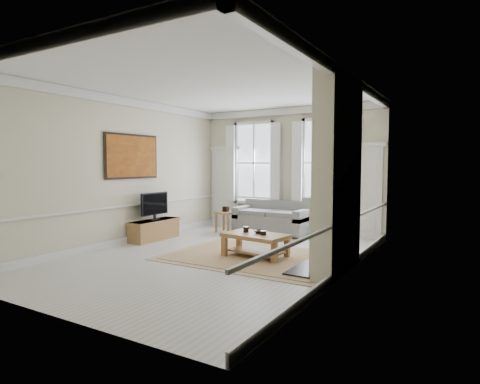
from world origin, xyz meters
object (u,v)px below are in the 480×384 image
Objects in this scene: side_table at (226,215)px; coffee_table at (256,238)px; sofa at (273,220)px; tv_stand at (154,230)px.

coffee_table is (2.13, -2.22, -0.06)m from side_table.
coffee_table is at bearing -71.09° from sofa.
side_table is at bearing 64.18° from tv_stand.
sofa reaches higher than tv_stand.
coffee_table is at bearing -6.68° from tv_stand.
sofa is 3.30× the size of side_table.
tv_stand is (-2.11, -2.33, -0.12)m from sofa.
side_table is 3.08m from coffee_table.
sofa is 3.15m from tv_stand.
coffee_table is 0.98× the size of tv_stand.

